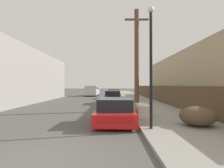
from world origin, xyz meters
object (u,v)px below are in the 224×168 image
object	(u,v)px
pickup_truck	(92,91)
brush_pile	(198,116)
street_lamp	(151,58)
car_parked_far	(114,94)
car_parked_mid	(112,98)
discarded_fridge	(143,110)
parked_sports_car_red	(116,112)
utility_pole	(137,58)

from	to	relation	value
pickup_truck	brush_pile	xyz separation A→B (m)	(7.37, -23.79, -0.38)
pickup_truck	street_lamp	xyz separation A→B (m)	(5.20, -24.29, 2.10)
car_parked_far	street_lamp	distance (m)	18.24
car_parked_mid	discarded_fridge	bearing A→B (deg)	-80.09
pickup_truck	brush_pile	distance (m)	24.91
parked_sports_car_red	car_parked_mid	bearing A→B (deg)	93.64
car_parked_far	pickup_truck	bearing A→B (deg)	119.80
discarded_fridge	parked_sports_car_red	world-z (taller)	parked_sports_car_red
car_parked_far	discarded_fridge	bearing A→B (deg)	-85.70
car_parked_mid	pickup_truck	size ratio (longest dim) A/B	0.79
discarded_fridge	parked_sports_car_red	size ratio (longest dim) A/B	0.42
utility_pole	street_lamp	bearing A→B (deg)	-92.48
discarded_fridge	car_parked_mid	world-z (taller)	car_parked_mid
discarded_fridge	pickup_truck	size ratio (longest dim) A/B	0.31
street_lamp	brush_pile	distance (m)	3.33
parked_sports_car_red	brush_pile	size ratio (longest dim) A/B	2.63
utility_pole	parked_sports_car_red	bearing A→B (deg)	-111.51
discarded_fridge	street_lamp	bearing A→B (deg)	-90.46
car_parked_far	utility_pole	xyz separation A→B (m)	(1.65, -12.07, 3.33)
car_parked_far	pickup_truck	world-z (taller)	pickup_truck
utility_pole	brush_pile	world-z (taller)	utility_pole
pickup_truck	utility_pole	xyz separation A→B (m)	(5.46, -18.33, 3.03)
parked_sports_car_red	pickup_truck	size ratio (longest dim) A/B	0.75
parked_sports_car_red	street_lamp	xyz separation A→B (m)	(1.43, -1.69, 2.46)
pickup_truck	discarded_fridge	bearing A→B (deg)	106.21
parked_sports_car_red	brush_pile	xyz separation A→B (m)	(3.59, -1.19, -0.02)
discarded_fridge	brush_pile	xyz separation A→B (m)	(2.00, -2.44, 0.08)
car_parked_mid	street_lamp	xyz separation A→B (m)	(1.60, -11.11, 2.40)
discarded_fridge	car_parked_mid	distance (m)	8.36
discarded_fridge	car_parked_far	xyz separation A→B (m)	(-1.55, 15.08, 0.17)
discarded_fridge	car_parked_far	world-z (taller)	car_parked_far
discarded_fridge	street_lamp	distance (m)	3.91
parked_sports_car_red	utility_pole	distance (m)	5.71
parked_sports_car_red	car_parked_mid	size ratio (longest dim) A/B	0.95
parked_sports_car_red	pickup_truck	distance (m)	22.92
pickup_truck	utility_pole	size ratio (longest dim) A/B	0.73
discarded_fridge	pickup_truck	distance (m)	22.01
parked_sports_car_red	street_lamp	distance (m)	3.31
discarded_fridge	utility_pole	distance (m)	4.62
car_parked_far	brush_pile	xyz separation A→B (m)	(3.55, -17.53, -0.09)
car_parked_mid	utility_pole	xyz separation A→B (m)	(1.86, -5.15, 3.33)
street_lamp	utility_pole	bearing A→B (deg)	87.52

